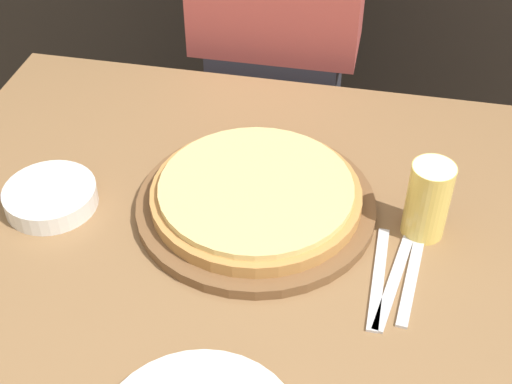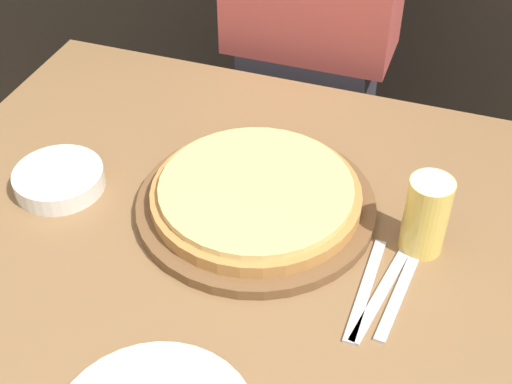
# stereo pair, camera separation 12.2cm
# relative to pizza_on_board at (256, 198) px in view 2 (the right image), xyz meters

# --- Properties ---
(pizza_on_board) EXTENTS (0.42, 0.42, 0.06)m
(pizza_on_board) POSITION_rel_pizza_on_board_xyz_m (0.00, 0.00, 0.00)
(pizza_on_board) COLOR brown
(pizza_on_board) RESTS_ON dining_table
(beer_glass) EXTENTS (0.07, 0.07, 0.14)m
(beer_glass) POSITION_rel_pizza_on_board_xyz_m (0.29, 0.00, 0.05)
(beer_glass) COLOR #E5C65B
(beer_glass) RESTS_ON dining_table
(side_bowl) EXTENTS (0.16, 0.16, 0.04)m
(side_bowl) POSITION_rel_pizza_on_board_xyz_m (-0.35, -0.06, -0.01)
(side_bowl) COLOR silver
(side_bowl) RESTS_ON dining_table
(fork) EXTENTS (0.02, 0.22, 0.00)m
(fork) POSITION_rel_pizza_on_board_xyz_m (0.22, -0.12, -0.02)
(fork) COLOR silver
(fork) RESTS_ON dining_table
(dinner_knife) EXTENTS (0.06, 0.22, 0.00)m
(dinner_knife) POSITION_rel_pizza_on_board_xyz_m (0.25, -0.12, -0.02)
(dinner_knife) COLOR silver
(dinner_knife) RESTS_ON dining_table
(spoon) EXTENTS (0.04, 0.19, 0.00)m
(spoon) POSITION_rel_pizza_on_board_xyz_m (0.27, -0.12, -0.02)
(spoon) COLOR silver
(spoon) RESTS_ON dining_table
(diner_person) EXTENTS (0.39, 0.20, 1.35)m
(diner_person) POSITION_rel_pizza_on_board_xyz_m (-0.07, 0.61, -0.11)
(diner_person) COLOR #33333D
(diner_person) RESTS_ON ground_plane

